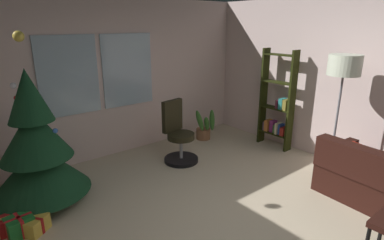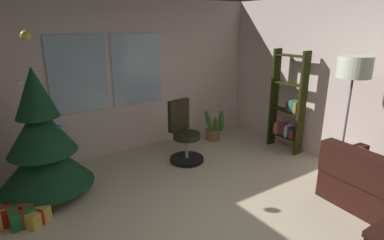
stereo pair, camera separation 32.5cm
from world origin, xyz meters
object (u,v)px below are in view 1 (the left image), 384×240
(gift_box_gold, at_px, (30,224))
(bookshelf, at_px, (277,106))
(floor_lamp, at_px, (344,72))
(potted_plant, at_px, (204,129))
(holiday_tree, at_px, (37,150))
(office_chair, at_px, (178,138))
(gift_box_green, at_px, (20,226))

(gift_box_gold, distance_m, bookshelf, 4.20)
(gift_box_gold, xyz_separation_m, bookshelf, (4.14, -0.16, 0.69))
(bookshelf, distance_m, floor_lamp, 1.50)
(bookshelf, distance_m, potted_plant, 1.44)
(holiday_tree, bearing_deg, bookshelf, -10.00)
(gift_box_gold, bearing_deg, floor_lamp, -20.14)
(office_chair, distance_m, floor_lamp, 2.63)
(gift_box_green, height_order, floor_lamp, floor_lamp)
(gift_box_green, bearing_deg, potted_plant, 14.72)
(holiday_tree, xyz_separation_m, gift_box_green, (-0.38, -0.51, -0.61))
(floor_lamp, relative_size, potted_plant, 2.74)
(bookshelf, xyz_separation_m, floor_lamp, (-0.32, -1.24, 0.78))
(gift_box_green, xyz_separation_m, bookshelf, (4.23, -0.17, 0.67))
(gift_box_green, relative_size, office_chair, 0.28)
(holiday_tree, xyz_separation_m, office_chair, (2.09, -0.07, -0.33))
(gift_box_gold, distance_m, floor_lamp, 4.32)
(gift_box_green, xyz_separation_m, floor_lamp, (3.91, -1.41, 1.46))
(gift_box_green, bearing_deg, floor_lamp, -19.79)
(holiday_tree, height_order, office_chair, holiday_tree)
(holiday_tree, bearing_deg, potted_plant, 7.24)
(office_chair, bearing_deg, gift_box_gold, -169.18)
(bookshelf, height_order, potted_plant, bookshelf)
(gift_box_green, height_order, gift_box_gold, gift_box_green)
(holiday_tree, relative_size, gift_box_green, 7.38)
(bookshelf, bearing_deg, floor_lamp, -104.41)
(bookshelf, relative_size, floor_lamp, 0.99)
(floor_lamp, bearing_deg, gift_box_green, 160.21)
(holiday_tree, relative_size, potted_plant, 3.23)
(holiday_tree, distance_m, potted_plant, 3.12)
(office_chair, height_order, potted_plant, office_chair)
(holiday_tree, height_order, gift_box_green, holiday_tree)
(gift_box_gold, bearing_deg, potted_plant, 15.23)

